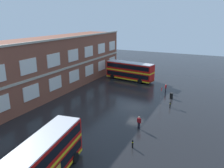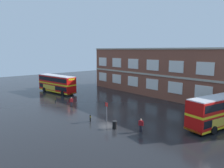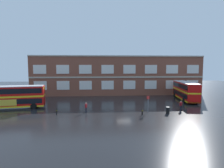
{
  "view_description": "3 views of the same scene",
  "coord_description": "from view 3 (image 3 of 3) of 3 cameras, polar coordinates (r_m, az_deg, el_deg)",
  "views": [
    {
      "loc": [
        -31.8,
        -11.25,
        13.7
      ],
      "look_at": [
        -1.76,
        3.36,
        3.88
      ],
      "focal_mm": 36.45,
      "sensor_mm": 36.0,
      "label": 1
    },
    {
      "loc": [
        26.45,
        -21.54,
        9.95
      ],
      "look_at": [
        0.72,
        0.34,
        4.61
      ],
      "focal_mm": 34.84,
      "sensor_mm": 36.0,
      "label": 2
    },
    {
      "loc": [
        -4.48,
        -32.25,
        7.49
      ],
      "look_at": [
        -1.97,
        3.06,
        4.11
      ],
      "focal_mm": 29.27,
      "sensor_mm": 36.0,
      "label": 3
    }
  ],
  "objects": [
    {
      "name": "second_passenger",
      "position": [
        33.52,
        20.71,
        -6.19
      ],
      "size": [
        0.62,
        0.38,
        1.7
      ],
      "color": "black",
      "rests_on": "ground"
    },
    {
      "name": "ground_plane",
      "position": [
        35.34,
        3.33,
        -6.8
      ],
      "size": [
        120.0,
        120.0,
        0.0
      ],
      "primitive_type": "plane",
      "color": "black"
    },
    {
      "name": "waiting_passenger",
      "position": [
        30.22,
        -8.13,
        -7.14
      ],
      "size": [
        0.35,
        0.63,
        1.7
      ],
      "color": "black",
      "rests_on": "ground"
    },
    {
      "name": "double_decker_near",
      "position": [
        37.16,
        -28.87,
        -3.5
      ],
      "size": [
        11.27,
        4.26,
        4.07
      ],
      "color": "red",
      "rests_on": "ground"
    },
    {
      "name": "station_litter_bin",
      "position": [
        30.95,
        17.04,
        -7.81
      ],
      "size": [
        0.6,
        0.6,
        1.03
      ],
      "color": "black",
      "rests_on": "ground"
    },
    {
      "name": "safety_bollard_west",
      "position": [
        29.0,
        9.44,
        -8.59
      ],
      "size": [
        0.19,
        0.19,
        0.95
      ],
      "color": "black",
      "rests_on": "ground"
    },
    {
      "name": "safety_bollard_east",
      "position": [
        30.14,
        -16.93,
        -8.22
      ],
      "size": [
        0.19,
        0.19,
        0.95
      ],
      "color": "black",
      "rests_on": "ground"
    },
    {
      "name": "double_decker_middle",
      "position": [
        44.03,
        21.93,
        -1.91
      ],
      "size": [
        4.12,
        11.25,
        4.07
      ],
      "color": "red",
      "rests_on": "ground"
    },
    {
      "name": "bus_stand_flag",
      "position": [
        30.82,
        11.2,
        -5.6
      ],
      "size": [
        0.44,
        0.1,
        2.7
      ],
      "color": "slate",
      "rests_on": "ground"
    },
    {
      "name": "brick_terminal_building",
      "position": [
        50.53,
        1.57,
        2.64
      ],
      "size": [
        44.67,
        8.19,
        10.33
      ],
      "color": "brown",
      "rests_on": "ground"
    }
  ]
}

